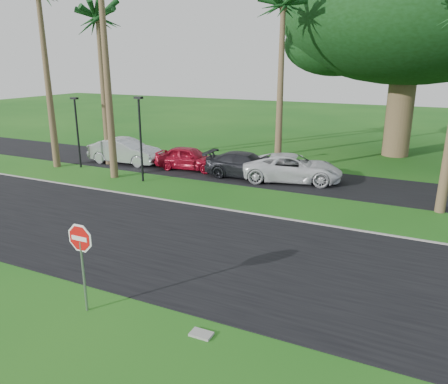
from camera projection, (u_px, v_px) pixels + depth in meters
ground at (139, 262)px, 14.58m from camera, size 120.00×120.00×0.00m
road at (171, 241)px, 16.30m from camera, size 120.00×8.00×0.02m
parking_strip at (269, 176)px, 25.35m from camera, size 120.00×5.00×0.02m
curb at (220, 208)px, 19.78m from camera, size 120.00×0.12×0.06m
stop_sign_near at (81, 250)px, 11.27m from camera, size 1.05×0.07×2.62m
palm_left_mid at (98, 22)px, 25.93m from camera, size 5.00×5.00×10.00m
palm_center at (283, 9)px, 24.00m from camera, size 5.00×5.00×10.50m
canopy_tree at (410, 21)px, 28.45m from camera, size 16.50×16.50×13.12m
streetlight_left at (77, 128)px, 26.84m from camera, size 0.45×0.25×4.34m
streetlight_right at (140, 134)px, 23.64m from camera, size 0.45×0.25×4.64m
car_silver at (125, 151)px, 28.36m from camera, size 4.98×2.03×1.61m
car_red at (189, 158)px, 26.75m from camera, size 4.34×2.11×1.43m
car_dark at (247, 166)px, 24.92m from camera, size 4.99×2.24×1.42m
car_minivan at (293, 168)px, 24.12m from camera, size 5.85×3.73×1.50m
utility_slab at (201, 334)px, 10.70m from camera, size 0.56×0.36×0.06m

